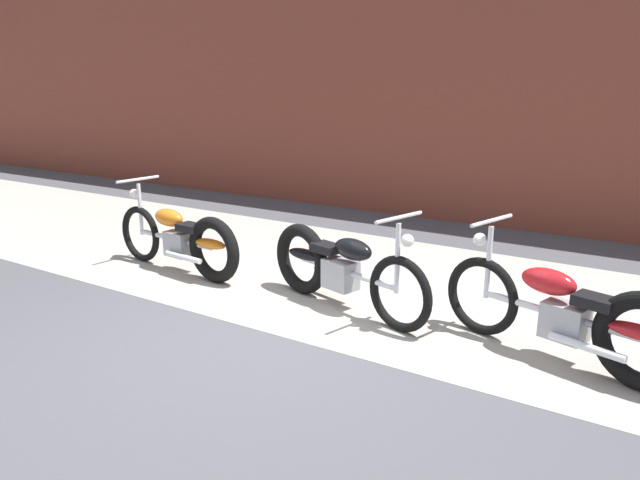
{
  "coord_description": "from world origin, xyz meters",
  "views": [
    {
      "loc": [
        2.82,
        -3.68,
        2.08
      ],
      "look_at": [
        0.17,
        0.51,
        0.75
      ],
      "focal_mm": 32.48,
      "sensor_mm": 36.0,
      "label": 1
    }
  ],
  "objects": [
    {
      "name": "ground_plane",
      "position": [
        0.0,
        0.0,
        0.0
      ],
      "size": [
        80.0,
        80.0,
        0.0
      ],
      "primitive_type": "plane",
      "color": "#47474C"
    },
    {
      "name": "brick_building_wall",
      "position": [
        0.0,
        5.2,
        2.8
      ],
      "size": [
        36.0,
        0.5,
        5.6
      ],
      "primitive_type": "cube",
      "color": "brown",
      "rests_on": "ground"
    },
    {
      "name": "motorcycle_red",
      "position": [
        2.29,
        0.76,
        0.4
      ],
      "size": [
        1.96,
        0.79,
        1.03
      ],
      "rotation": [
        0.0,
        0.0,
        2.86
      ],
      "color": "black",
      "rests_on": "ground"
    },
    {
      "name": "motorcycle_black",
      "position": [
        0.12,
        0.87,
        0.4
      ],
      "size": [
        1.96,
        0.77,
        1.03
      ],
      "rotation": [
        0.0,
        0.0,
        -0.26
      ],
      "color": "black",
      "rests_on": "ground"
    },
    {
      "name": "motorcycle_orange",
      "position": [
        -1.83,
        0.81,
        0.4
      ],
      "size": [
        2.01,
        0.58,
        1.03
      ],
      "rotation": [
        0.0,
        0.0,
        3.05
      ],
      "color": "black",
      "rests_on": "ground"
    },
    {
      "name": "sidewalk_slab",
      "position": [
        0.0,
        1.75,
        0.0
      ],
      "size": [
        36.0,
        3.5,
        0.01
      ],
      "primitive_type": "cube",
      "color": "#9E998E",
      "rests_on": "ground"
    }
  ]
}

